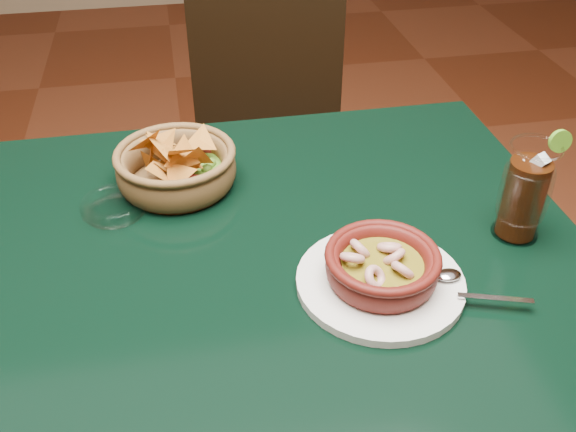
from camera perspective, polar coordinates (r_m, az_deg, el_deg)
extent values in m
cube|color=black|center=(0.99, -8.22, -3.95)|extent=(1.20, 0.80, 0.04)
cylinder|color=black|center=(1.59, 11.89, -4.07)|extent=(0.06, 0.06, 0.71)
cube|color=black|center=(1.68, -2.63, 3.56)|extent=(0.53, 0.53, 0.04)
cylinder|color=black|center=(1.71, -9.37, -5.90)|extent=(0.04, 0.04, 0.46)
cylinder|color=black|center=(1.66, 2.99, -6.83)|extent=(0.04, 0.04, 0.46)
cylinder|color=black|center=(1.99, -6.95, 1.13)|extent=(0.04, 0.04, 0.46)
cylinder|color=black|center=(1.95, 3.62, 0.51)|extent=(0.04, 0.04, 0.46)
cube|color=black|center=(1.74, -1.96, 13.79)|extent=(0.40, 0.14, 0.45)
cylinder|color=silver|center=(0.91, 8.18, -5.82)|extent=(0.24, 0.24, 0.01)
cylinder|color=#46100B|center=(0.91, 8.24, -5.34)|extent=(0.14, 0.14, 0.01)
torus|color=#46100B|center=(0.90, 8.34, -4.49)|extent=(0.18, 0.18, 0.04)
torus|color=#46100B|center=(0.88, 8.44, -3.56)|extent=(0.16, 0.16, 0.01)
cylinder|color=brown|center=(0.89, 8.36, -4.28)|extent=(0.12, 0.12, 0.01)
torus|color=tan|center=(0.90, 9.41, -3.61)|extent=(0.05, 0.05, 0.04)
torus|color=tan|center=(0.91, 9.00, -2.76)|extent=(0.05, 0.04, 0.04)
torus|color=tan|center=(0.90, 6.41, -2.92)|extent=(0.04, 0.04, 0.05)
torus|color=tan|center=(0.88, 5.74, -3.72)|extent=(0.05, 0.04, 0.04)
torus|color=tan|center=(0.86, 7.75, -5.45)|extent=(0.05, 0.04, 0.04)
torus|color=tan|center=(0.88, 10.15, -4.78)|extent=(0.05, 0.05, 0.04)
cube|color=silver|center=(0.91, 17.98, -6.98)|extent=(0.10, 0.04, 0.00)
ellipsoid|color=silver|center=(0.93, 14.05, -5.09)|extent=(0.04, 0.03, 0.01)
cylinder|color=brown|center=(1.13, -9.74, 2.91)|extent=(0.18, 0.18, 0.01)
torus|color=brown|center=(1.11, -9.89, 4.17)|extent=(0.24, 0.24, 0.06)
torus|color=brown|center=(1.09, -10.05, 5.51)|extent=(0.21, 0.21, 0.01)
cone|color=#C17425|center=(1.06, -11.41, 3.90)|extent=(0.08, 0.11, 0.08)
cone|color=#C17425|center=(1.11, -11.78, 4.59)|extent=(0.09, 0.06, 0.09)
cone|color=#C17425|center=(1.06, -11.50, 3.06)|extent=(0.10, 0.08, 0.05)
cone|color=#C17425|center=(1.08, -10.98, 5.99)|extent=(0.07, 0.09, 0.07)
cone|color=#C17425|center=(1.13, -7.83, 6.69)|extent=(0.09, 0.09, 0.04)
cone|color=#C17425|center=(1.08, -8.88, 4.21)|extent=(0.10, 0.08, 0.07)
cone|color=#C17425|center=(1.10, -10.16, 5.11)|extent=(0.03, 0.10, 0.10)
cone|color=#C17425|center=(1.09, -12.49, 6.49)|extent=(0.10, 0.07, 0.08)
cone|color=#C17425|center=(1.07, -9.26, 5.24)|extent=(0.08, 0.04, 0.08)
cone|color=#C17425|center=(1.10, -11.18, 6.22)|extent=(0.11, 0.06, 0.09)
cone|color=#C17425|center=(1.05, -9.63, 5.70)|extent=(0.10, 0.08, 0.07)
cone|color=#C17425|center=(1.13, -11.43, 6.83)|extent=(0.09, 0.10, 0.06)
cone|color=#C17425|center=(1.11, -12.12, 5.29)|extent=(0.03, 0.08, 0.08)
cone|color=#C17425|center=(1.10, -10.62, 4.15)|extent=(0.08, 0.10, 0.07)
cone|color=#C17425|center=(1.08, -8.17, 5.20)|extent=(0.09, 0.04, 0.08)
cone|color=#C17425|center=(1.12, -9.99, 4.62)|extent=(0.05, 0.10, 0.10)
cone|color=#C17425|center=(1.11, -10.22, 4.54)|extent=(0.09, 0.08, 0.06)
cone|color=#C17425|center=(1.06, -9.85, 3.62)|extent=(0.07, 0.09, 0.06)
cylinder|color=#46100B|center=(1.13, -7.36, 3.35)|extent=(0.09, 0.09, 0.01)
torus|color=#46100B|center=(1.12, -7.43, 4.11)|extent=(0.13, 0.13, 0.04)
cylinder|color=#2F5512|center=(1.12, -7.45, 4.38)|extent=(0.08, 0.08, 0.01)
sphere|color=#2F5512|center=(1.12, -8.36, 4.75)|extent=(0.02, 0.02, 0.02)
sphere|color=#2F5512|center=(1.11, -7.01, 4.51)|extent=(0.02, 0.02, 0.02)
sphere|color=#2F5512|center=(1.12, -8.34, 4.55)|extent=(0.02, 0.02, 0.02)
sphere|color=#2F5512|center=(1.12, -6.87, 4.68)|extent=(0.02, 0.02, 0.02)
sphere|color=#2F5512|center=(1.10, -7.23, 4.18)|extent=(0.02, 0.02, 0.02)
cylinder|color=white|center=(1.06, 19.47, -1.32)|extent=(0.07, 0.07, 0.01)
torus|color=white|center=(1.02, 20.31, 2.05)|extent=(0.16, 0.16, 0.09)
cylinder|color=black|center=(1.02, 20.16, 1.47)|extent=(0.06, 0.06, 0.13)
cube|color=silver|center=(1.00, 21.54, 4.56)|extent=(0.03, 0.03, 0.03)
cube|color=silver|center=(1.01, 20.69, 3.54)|extent=(0.03, 0.03, 0.03)
cube|color=silver|center=(1.00, 20.59, 4.07)|extent=(0.02, 0.02, 0.02)
cube|color=silver|center=(1.00, 20.58, 3.24)|extent=(0.03, 0.03, 0.02)
torus|color=white|center=(0.98, 21.23, 5.74)|extent=(0.08, 0.08, 0.00)
cylinder|color=#4F8D1D|center=(1.00, 23.04, 6.15)|extent=(0.03, 0.01, 0.03)
cylinder|color=white|center=(1.08, -15.13, 0.44)|extent=(0.09, 0.09, 0.01)
torus|color=white|center=(1.07, -15.21, 0.89)|extent=(0.12, 0.12, 0.03)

